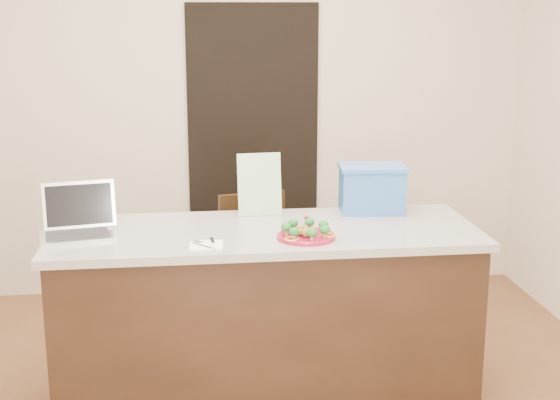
{
  "coord_description": "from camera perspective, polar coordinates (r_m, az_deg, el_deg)",
  "views": [
    {
      "loc": [
        -0.37,
        -3.35,
        1.95
      ],
      "look_at": [
        0.07,
        0.2,
        1.08
      ],
      "focal_mm": 50.0,
      "sensor_mm": 36.0,
      "label": 1
    }
  ],
  "objects": [
    {
      "name": "room_shell",
      "position": [
        3.38,
        -0.72,
        8.16
      ],
      "size": [
        4.0,
        4.0,
        4.0
      ],
      "color": "white",
      "rests_on": "ground"
    },
    {
      "name": "doorway",
      "position": [
        5.43,
        -1.96,
        3.66
      ],
      "size": [
        0.9,
        0.02,
        2.0
      ],
      "primitive_type": "cube",
      "color": "black",
      "rests_on": "ground"
    },
    {
      "name": "island",
      "position": [
        3.91,
        -1.08,
        -8.61
      ],
      "size": [
        2.06,
        0.76,
        0.92
      ],
      "color": "black",
      "rests_on": "ground"
    },
    {
      "name": "plate",
      "position": [
        3.61,
        1.92,
        -2.65
      ],
      "size": [
        0.27,
        0.27,
        0.02
      ],
      "rotation": [
        0.0,
        0.0,
        0.13
      ],
      "color": "maroon",
      "rests_on": "island"
    },
    {
      "name": "meatballs",
      "position": [
        3.6,
        2.01,
        -2.28
      ],
      "size": [
        0.11,
        0.11,
        0.04
      ],
      "color": "olive",
      "rests_on": "plate"
    },
    {
      "name": "broccoli",
      "position": [
        3.6,
        1.93,
        -2.0
      ],
      "size": [
        0.23,
        0.23,
        0.04
      ],
      "color": "#16541D",
      "rests_on": "plate"
    },
    {
      "name": "pepper_rings",
      "position": [
        3.61,
        1.92,
        -2.51
      ],
      "size": [
        0.24,
        0.24,
        0.01
      ],
      "color": "orange",
      "rests_on": "plate"
    },
    {
      "name": "napkin",
      "position": [
        3.51,
        -5.42,
        -3.31
      ],
      "size": [
        0.16,
        0.16,
        0.01
      ],
      "primitive_type": "cube",
      "rotation": [
        0.0,
        0.0,
        -0.08
      ],
      "color": "white",
      "rests_on": "island"
    },
    {
      "name": "fork",
      "position": [
        3.52,
        -5.75,
        -3.19
      ],
      "size": [
        0.09,
        0.14,
        0.0
      ],
      "rotation": [
        0.0,
        0.0,
        0.7
      ],
      "color": "silver",
      "rests_on": "napkin"
    },
    {
      "name": "knife",
      "position": [
        3.49,
        -4.92,
        -3.26
      ],
      "size": [
        0.02,
        0.18,
        0.01
      ],
      "rotation": [
        0.0,
        0.0,
        0.06
      ],
      "color": "silver",
      "rests_on": "napkin"
    },
    {
      "name": "yogurt_bottle",
      "position": [
        3.71,
        1.95,
        -1.89
      ],
      "size": [
        0.03,
        0.03,
        0.07
      ],
      "rotation": [
        0.0,
        0.0,
        0.25
      ],
      "color": "white",
      "rests_on": "island"
    },
    {
      "name": "laptop",
      "position": [
        3.78,
        -14.53,
        -1.48
      ],
      "size": [
        0.37,
        0.32,
        0.24
      ],
      "rotation": [
        0.0,
        0.0,
        0.19
      ],
      "color": "silver",
      "rests_on": "island"
    },
    {
      "name": "leaflet",
      "position": [
        3.98,
        -1.51,
        1.14
      ],
      "size": [
        0.23,
        0.07,
        0.32
      ],
      "primitive_type": "cube",
      "rotation": [
        -0.14,
        0.0,
        0.08
      ],
      "color": "white",
      "rests_on": "island"
    },
    {
      "name": "blue_box",
      "position": [
        4.09,
        6.73,
        0.86
      ],
      "size": [
        0.36,
        0.28,
        0.25
      ],
      "rotation": [
        0.0,
        0.0,
        -0.09
      ],
      "color": "#3266B7",
      "rests_on": "island"
    },
    {
      "name": "chair",
      "position": [
        4.58,
        -1.92,
        -4.53
      ],
      "size": [
        0.48,
        0.48,
        0.91
      ],
      "rotation": [
        0.0,
        0.0,
        0.22
      ],
      "color": "black",
      "rests_on": "ground"
    }
  ]
}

